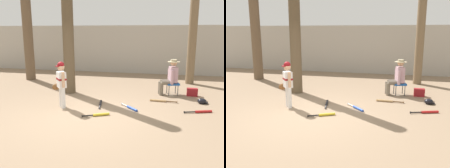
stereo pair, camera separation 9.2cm
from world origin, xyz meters
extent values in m
plane|color=#897056|center=(0.00, 0.00, 0.00)|extent=(60.00, 60.00, 0.00)
cube|color=#ADA89E|center=(0.00, 6.88, 1.20)|extent=(18.00, 0.36, 2.40)
cylinder|color=brown|center=(-1.28, 2.22, 2.26)|extent=(0.38, 0.38, 4.52)
cone|color=brown|center=(-1.28, 2.22, 0.00)|extent=(0.51, 0.51, 0.23)
cylinder|color=brown|center=(2.94, 4.74, 2.28)|extent=(0.34, 0.34, 4.55)
cone|color=brown|center=(2.94, 4.74, 0.00)|extent=(0.48, 0.48, 0.20)
cylinder|color=white|center=(-0.78, 0.53, 0.29)|extent=(0.12, 0.12, 0.58)
cylinder|color=white|center=(-0.89, 0.67, 0.29)|extent=(0.12, 0.12, 0.58)
cube|color=white|center=(-0.83, 0.60, 0.80)|extent=(0.35, 0.36, 0.44)
cube|color=maroon|center=(-0.83, 0.60, 0.82)|extent=(0.36, 0.37, 0.05)
sphere|color=tan|center=(-0.83, 0.60, 1.15)|extent=(0.20, 0.20, 0.20)
sphere|color=maroon|center=(-0.83, 0.60, 1.21)|extent=(0.19, 0.19, 0.19)
cube|color=maroon|center=(-0.90, 0.54, 1.19)|extent=(0.17, 0.17, 0.02)
cylinder|color=tan|center=(-0.69, 0.41, 0.84)|extent=(0.11, 0.11, 0.42)
cylinder|color=tan|center=(-1.00, 0.73, 0.72)|extent=(0.11, 0.11, 0.40)
ellipsoid|color=brown|center=(-1.06, 0.71, 0.56)|extent=(0.24, 0.24, 0.18)
cube|color=#194C9E|center=(2.23, 2.76, 0.38)|extent=(0.48, 0.48, 0.06)
cylinder|color=#333338|center=(2.12, 2.58, 0.19)|extent=(0.02, 0.02, 0.38)
cylinder|color=#333338|center=(2.04, 2.87, 0.19)|extent=(0.02, 0.02, 0.38)
cylinder|color=#333338|center=(2.41, 2.65, 0.19)|extent=(0.02, 0.02, 0.38)
cylinder|color=#333338|center=(2.34, 2.94, 0.19)|extent=(0.02, 0.02, 0.38)
cylinder|color=#6B6051|center=(1.86, 2.57, 0.21)|extent=(0.13, 0.13, 0.43)
cylinder|color=#6B6051|center=(1.81, 2.76, 0.21)|extent=(0.13, 0.13, 0.43)
cylinder|color=#6B6051|center=(2.05, 2.61, 0.43)|extent=(0.42, 0.24, 0.15)
cylinder|color=#6B6051|center=(2.01, 2.81, 0.43)|extent=(0.42, 0.24, 0.15)
cube|color=#B28C99|center=(2.23, 2.76, 0.69)|extent=(0.32, 0.41, 0.52)
cylinder|color=#B28C99|center=(2.20, 2.53, 0.63)|extent=(0.11, 0.11, 0.46)
cylinder|color=#B28C99|center=(2.10, 2.95, 0.63)|extent=(0.11, 0.11, 0.46)
sphere|color=tan|center=(2.23, 2.76, 1.09)|extent=(0.22, 0.22, 0.22)
cylinder|color=tan|center=(2.23, 2.76, 1.12)|extent=(0.40, 0.40, 0.02)
cylinder|color=tan|center=(2.23, 2.76, 1.16)|extent=(0.20, 0.20, 0.09)
cube|color=maroon|center=(2.87, 2.70, 0.13)|extent=(0.34, 0.18, 0.26)
cylinder|color=brown|center=(-3.94, 4.07, 3.01)|extent=(0.42, 0.42, 6.02)
cone|color=brown|center=(-3.94, 4.07, 0.00)|extent=(0.59, 0.59, 0.25)
cylinder|color=yellow|center=(0.43, 0.16, 0.03)|extent=(0.40, 0.26, 0.07)
cylinder|color=black|center=(0.12, 0.00, 0.03)|extent=(0.26, 0.16, 0.03)
cylinder|color=black|center=(-0.01, -0.07, 0.03)|extent=(0.04, 0.06, 0.06)
cylinder|color=black|center=(0.14, 1.15, 0.03)|extent=(0.15, 0.44, 0.07)
cylinder|color=#4C4C51|center=(0.21, 0.79, 0.03)|extent=(0.09, 0.29, 0.03)
cylinder|color=#4C4C51|center=(0.24, 0.65, 0.03)|extent=(0.06, 0.03, 0.06)
cylinder|color=red|center=(3.02, 1.00, 0.03)|extent=(0.45, 0.21, 0.07)
cylinder|color=black|center=(2.66, 0.88, 0.03)|extent=(0.30, 0.13, 0.03)
cylinder|color=black|center=(2.52, 0.83, 0.03)|extent=(0.03, 0.06, 0.06)
cylinder|color=#2347AD|center=(1.13, 0.82, 0.03)|extent=(0.35, 0.37, 0.07)
cylinder|color=silver|center=(0.87, 1.09, 0.03)|extent=(0.23, 0.24, 0.03)
cylinder|color=silver|center=(0.77, 1.20, 0.03)|extent=(0.05, 0.05, 0.06)
cylinder|color=tan|center=(1.79, 1.78, 0.03)|extent=(0.49, 0.10, 0.07)
cylinder|color=brown|center=(2.20, 1.75, 0.03)|extent=(0.33, 0.05, 0.03)
cylinder|color=brown|center=(2.36, 1.74, 0.03)|extent=(0.02, 0.06, 0.06)
ellipsoid|color=black|center=(3.08, 1.86, 0.08)|extent=(0.25, 0.23, 0.17)
cube|color=black|center=(3.20, 1.86, 0.03)|extent=(0.10, 0.13, 0.02)
camera|label=1|loc=(2.02, -5.48, 2.12)|focal=38.62mm
camera|label=2|loc=(2.11, -5.46, 2.12)|focal=38.62mm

